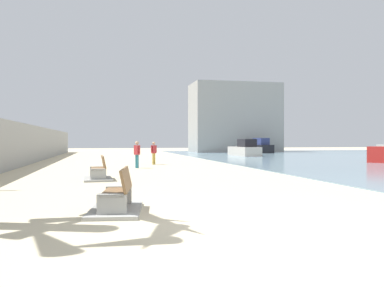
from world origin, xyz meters
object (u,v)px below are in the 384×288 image
at_px(bench_far, 98,174).
at_px(boat_distant, 259,147).
at_px(bench_near, 117,201).
at_px(boat_far_right, 245,149).
at_px(person_standing, 137,153).
at_px(person_walking, 154,152).

bearing_deg(bench_far, boat_distant, 58.09).
distance_m(bench_near, bench_far, 7.64).
bearing_deg(boat_distant, boat_far_right, -120.07).
height_order(bench_near, boat_distant, boat_distant).
height_order(boat_distant, boat_far_right, boat_distant).
bearing_deg(boat_distant, person_standing, -125.11).
height_order(bench_far, person_walking, person_walking).
bearing_deg(boat_far_right, bench_near, -114.77).
height_order(bench_near, person_standing, person_standing).
relative_size(bench_near, boat_far_right, 0.42).
bearing_deg(boat_distant, bench_near, -116.01).
bearing_deg(bench_far, person_walking, 70.60).
xyz_separation_m(bench_near, person_walking, (2.94, 17.42, 0.63)).
relative_size(bench_far, boat_far_right, 0.41).
relative_size(bench_far, person_standing, 1.38).
xyz_separation_m(bench_near, bench_far, (-0.51, 7.63, 0.00)).
bearing_deg(person_standing, boat_distant, 54.89).
distance_m(person_walking, person_standing, 3.53).
height_order(bench_far, boat_distant, boat_distant).
relative_size(person_standing, boat_distant, 0.30).
distance_m(bench_near, person_walking, 17.68).
distance_m(boat_distant, boat_far_right, 10.19).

